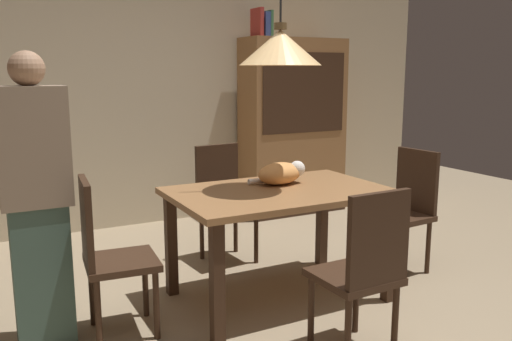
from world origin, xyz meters
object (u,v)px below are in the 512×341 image
chair_near_front (364,267)px  book_red_tall (257,23)px  pendant_lamp (280,47)px  hutch_bookcase (293,130)px  cat_sleeping (281,173)px  book_green_slim (268,24)px  dining_table (279,204)px  book_blue_wide (263,25)px  chair_far_back (223,197)px  chair_right_side (406,205)px  person_standing (37,203)px  chair_left_side (107,250)px

chair_near_front → book_red_tall: (0.84, 2.79, 1.48)m
pendant_lamp → hutch_bookcase: pendant_lamp is taller
cat_sleeping → book_green_slim: book_green_slim is taller
dining_table → chair_near_front: 0.89m
book_red_tall → book_blue_wide: size_ratio=1.17×
dining_table → chair_far_back: 0.89m
chair_near_front → book_green_slim: (0.96, 2.79, 1.47)m
chair_near_front → book_green_slim: 3.29m
chair_near_front → hutch_bookcase: hutch_bookcase is taller
chair_right_side → pendant_lamp: 1.61m
chair_right_side → chair_far_back: 1.43m
pendant_lamp → book_green_slim: bearing=63.2°
chair_far_back → book_red_tall: bearing=50.4°
dining_table → person_standing: person_standing is taller
hutch_bookcase → book_green_slim: book_green_slim is taller
book_green_slim → book_blue_wide: bearing=180.0°
chair_far_back → person_standing: (-1.46, -0.82, 0.30)m
chair_right_side → hutch_bookcase: bearing=85.6°
chair_far_back → hutch_bookcase: (1.28, 1.03, 0.38)m
cat_sleeping → book_blue_wide: size_ratio=1.66×
chair_far_back → book_red_tall: 1.99m
chair_right_side → cat_sleeping: size_ratio=2.34×
chair_near_front → chair_right_side: bearing=38.2°
chair_near_front → book_blue_wide: bearing=72.0°
cat_sleeping → person_standing: bearing=-177.0°
cat_sleeping → pendant_lamp: bearing=-124.5°
chair_near_front → cat_sleeping: (0.10, 1.02, 0.32)m
book_red_tall → chair_far_back: bearing=-129.6°
dining_table → book_green_slim: size_ratio=5.38×
chair_near_front → pendant_lamp: 1.45m
chair_far_back → hutch_bookcase: hutch_bookcase is taller
book_green_slim → chair_far_back: bearing=-133.3°
chair_near_front → chair_left_side: same height
chair_near_front → cat_sleeping: 1.08m
book_blue_wide → book_red_tall: bearing=180.0°
chair_far_back → pendant_lamp: size_ratio=0.72×
book_red_tall → person_standing: bearing=-141.5°
dining_table → chair_left_side: size_ratio=1.51×
book_green_slim → person_standing: (-2.44, -1.85, -1.16)m
hutch_bookcase → book_red_tall: 1.18m
dining_table → pendant_lamp: pendant_lamp is taller
pendant_lamp → book_blue_wide: size_ratio=5.42×
book_red_tall → person_standing: 3.19m
dining_table → cat_sleeping: size_ratio=3.52×
cat_sleeping → book_blue_wide: bearing=65.4°
pendant_lamp → cat_sleeping: bearing=55.5°
pendant_lamp → chair_left_side: bearing=179.6°
chair_left_side → pendant_lamp: (1.13, -0.01, 1.15)m
dining_table → chair_right_side: (1.13, 0.01, -0.14)m
chair_left_side → pendant_lamp: pendant_lamp is taller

